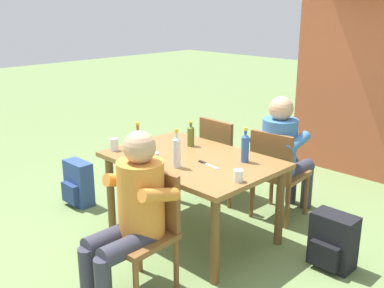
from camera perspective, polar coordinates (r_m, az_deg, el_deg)
ground_plane at (r=4.17m, az=-0.00°, el=-11.18°), size 24.00×24.00×0.00m
dining_table at (r=3.91m, az=-0.00°, el=-2.96°), size 1.42×0.97×0.72m
chair_far_right at (r=4.34m, az=10.43°, el=-3.22°), size 0.48×0.48×0.87m
chair_near_right at (r=3.26m, az=-5.83°, el=-10.03°), size 0.47×0.47×0.87m
chair_far_left at (r=4.70m, az=3.92°, el=-1.34°), size 0.45×0.45×0.87m
person_in_white_shirt at (r=4.37m, az=11.28°, el=-0.78°), size 0.47×0.62×1.18m
person_in_plaid_shirt at (r=3.13m, az=-7.41°, el=-7.96°), size 0.47×0.62×1.18m
bottle_olive at (r=4.16m, az=-0.15°, el=1.09°), size 0.06×0.06×0.23m
bottle_clear at (r=3.61m, az=-1.92°, el=-0.86°), size 0.06×0.06×0.32m
bottle_amber at (r=3.87m, az=-6.68°, el=0.21°), size 0.06×0.06×0.31m
bottle_blue at (r=3.76m, az=6.60°, el=-0.38°), size 0.06×0.06×0.29m
cup_glass at (r=4.10m, az=-9.62°, el=-0.06°), size 0.07×0.07×0.11m
cup_terracotta at (r=3.55m, az=-4.11°, el=-2.80°), size 0.08×0.08×0.09m
cup_white at (r=3.37m, az=5.75°, el=-3.93°), size 0.07×0.07×0.09m
cup_steel at (r=3.65m, az=-4.75°, el=-1.97°), size 0.08×0.08×0.12m
table_knife at (r=3.71m, az=1.90°, el=-2.53°), size 0.24×0.05×0.01m
backpack_by_near_side at (r=3.78m, az=17.04°, el=-11.52°), size 0.33×0.26×0.43m
backpack_by_far_side at (r=4.81m, az=-13.96°, el=-4.84°), size 0.32×0.22×0.46m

